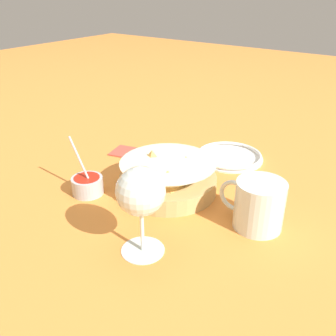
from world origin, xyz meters
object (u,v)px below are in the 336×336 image
at_px(food_basket, 168,178).
at_px(sauce_cup, 87,184).
at_px(beer_mug, 258,206).
at_px(wine_glass, 141,194).
at_px(side_plate, 229,156).

bearing_deg(food_basket, sauce_cup, 39.57).
xyz_separation_m(sauce_cup, beer_mug, (-0.36, -0.11, 0.02)).
height_order(food_basket, beer_mug, beer_mug).
distance_m(sauce_cup, wine_glass, 0.26).
bearing_deg(beer_mug, wine_glass, 54.95).
bearing_deg(sauce_cup, beer_mug, -163.57).
height_order(food_basket, side_plate, food_basket).
distance_m(wine_glass, beer_mug, 0.24).
bearing_deg(beer_mug, side_plate, -52.61).
distance_m(wine_glass, side_plate, 0.45).
relative_size(beer_mug, side_plate, 0.74).
bearing_deg(side_plate, beer_mug, 127.39).
bearing_deg(sauce_cup, side_plate, -116.25).
bearing_deg(sauce_cup, food_basket, -140.43).
xyz_separation_m(food_basket, wine_glass, (-0.09, 0.20, 0.08)).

